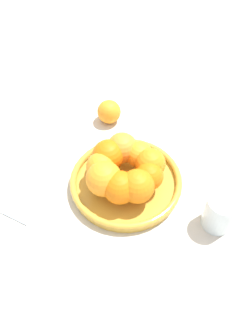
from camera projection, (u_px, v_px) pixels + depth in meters
The scene contains 6 objects.
ground_plane at pixel (126, 185), 0.80m from camera, with size 4.00×4.00×0.00m, color beige.
fruit_bowl at pixel (126, 182), 0.79m from camera, with size 0.27×0.27×0.03m.
orange_pile at pixel (124, 169), 0.75m from camera, with size 0.18×0.18×0.08m.
stray_orange at pixel (109, 112), 0.93m from camera, with size 0.07×0.07×0.07m, color orange.
drinking_glass at pixel (220, 212), 0.70m from camera, with size 0.07×0.07×0.09m, color silver.
napkin_folded at pixel (22, 196), 0.78m from camera, with size 0.12×0.12×0.01m, color silver.
Camera 1 is at (0.24, -0.41, 0.65)m, focal length 35.00 mm.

